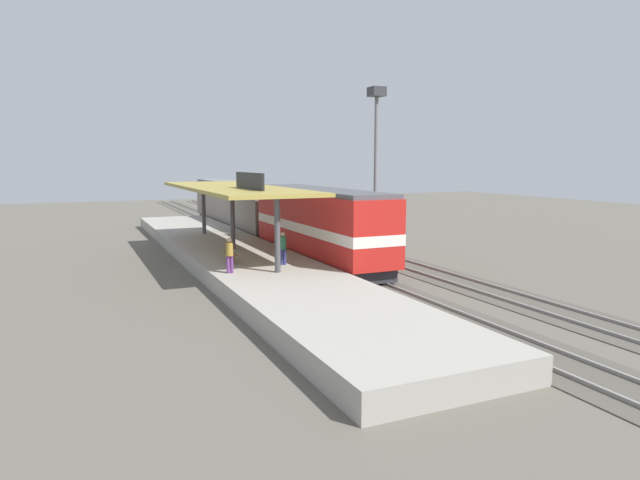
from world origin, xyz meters
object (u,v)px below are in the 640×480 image
Objects in this scene: locomotive at (319,225)px; light_mast at (376,132)px; passenger_carriage_single at (237,205)px; person_waiting at (283,247)px; person_walking at (230,253)px; freight_car at (309,212)px; platform_bench at (230,254)px.

light_mast is (7.80, 6.88, 5.99)m from locomotive.
locomotive is 1.23× the size of light_mast.
passenger_carriage_single is 11.70× the size of person_waiting.
person_waiting is at bearing -137.44° from light_mast.
passenger_carriage_single is 11.70× the size of person_walking.
locomotive is at bearing -110.46° from freight_car.
person_walking reaches higher than platform_bench.
freight_car is (10.60, 14.19, 0.63)m from platform_bench.
light_mast reaches higher than person_walking.
person_waiting reaches higher than platform_bench.
light_mast reaches higher than freight_car.
locomotive is at bearing 34.50° from person_walking.
passenger_carriage_single is (0.00, 18.00, -0.10)m from locomotive.
platform_bench is 0.12× the size of locomotive.
locomotive is 5.22m from person_waiting.
passenger_carriage_single is at bearing 80.36° from person_waiting.
passenger_carriage_single is at bearing 73.39° from person_walking.
light_mast is at bearing 42.56° from person_waiting.
locomotive is 8.21m from person_walking.
freight_car reaches higher than person_waiting.
person_waiting is 1.00× the size of person_walking.
freight_car is 18.01m from person_waiting.
person_waiting is (2.32, -1.80, 0.51)m from platform_bench.
passenger_carriage_single is at bearing 73.19° from platform_bench.
light_mast is 19.68m from person_walking.
locomotive is 8.44× the size of person_waiting.
light_mast is (3.20, -5.45, 6.43)m from freight_car.
passenger_carriage_single is 23.63m from person_walking.
platform_bench is 17.79m from light_mast.
freight_car is at bearing 69.54° from locomotive.
passenger_carriage_single reaches higher than platform_bench.
freight_car is (4.60, -5.67, -0.34)m from passenger_carriage_single.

